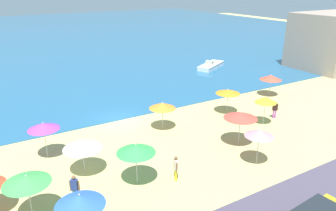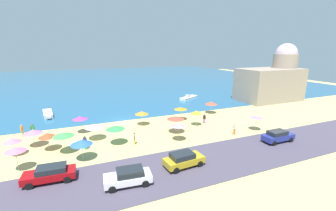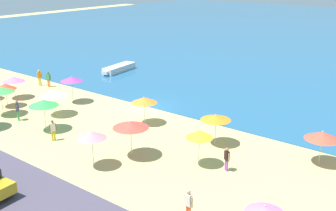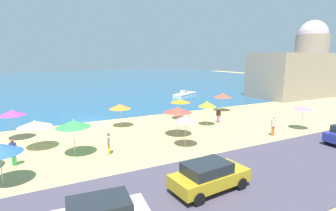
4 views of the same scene
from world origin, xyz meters
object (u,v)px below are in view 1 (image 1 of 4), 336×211
beach_umbrella_6 (259,133)px  bather_2 (75,188)px  beach_umbrella_10 (162,106)px  beach_umbrella_7 (228,92)px  beach_umbrella_14 (82,145)px  beach_umbrella_11 (136,149)px  beach_umbrella_9 (80,200)px  bather_3 (176,167)px  bather_5 (275,109)px  beach_umbrella_3 (271,77)px  skiff_nearshore (211,65)px  beach_umbrella_0 (241,115)px  beach_umbrella_15 (43,126)px  beach_umbrella_2 (266,100)px  beach_umbrella_13 (26,180)px

beach_umbrella_6 → bather_2: bearing=170.3°
beach_umbrella_10 → bather_2: bearing=-145.8°
beach_umbrella_7 → beach_umbrella_14: 14.92m
beach_umbrella_11 → beach_umbrella_9: bearing=-146.3°
beach_umbrella_9 → bather_3: beach_umbrella_9 is taller
beach_umbrella_10 → bather_5: size_ratio=1.47×
beach_umbrella_3 → skiff_nearshore: bearing=80.6°
beach_umbrella_7 → beach_umbrella_9: 18.57m
beach_umbrella_3 → beach_umbrella_11: bearing=-158.6°
beach_umbrella_0 → beach_umbrella_7: (3.41, 5.37, -0.26)m
beach_umbrella_6 → beach_umbrella_14: (-10.28, 4.79, -0.30)m
beach_umbrella_0 → bather_3: size_ratio=1.62×
beach_umbrella_10 → bather_5: bearing=-17.8°
beach_umbrella_0 → bather_2: size_ratio=1.49×
bather_5 → skiff_nearshore: size_ratio=0.28×
bather_2 → beach_umbrella_14: bearing=64.2°
beach_umbrella_15 → beach_umbrella_14: bearing=-64.1°
beach_umbrella_2 → beach_umbrella_6: (-5.29, -4.49, 0.04)m
beach_umbrella_14 → beach_umbrella_9: bearing=-107.9°
beach_umbrella_6 → beach_umbrella_2: bearing=40.3°
beach_umbrella_13 → beach_umbrella_7: bearing=18.7°
beach_umbrella_3 → beach_umbrella_6: size_ratio=0.92×
bather_5 → beach_umbrella_11: bearing=-169.1°
beach_umbrella_3 → beach_umbrella_14: 22.29m
beach_umbrella_14 → beach_umbrella_15: beach_umbrella_15 is taller
bather_2 → beach_umbrella_2: bearing=8.4°
bather_3 → beach_umbrella_3: bearing=26.3°
beach_umbrella_0 → beach_umbrella_3: size_ratio=1.12×
beach_umbrella_11 → beach_umbrella_7: bearing=26.4°
beach_umbrella_3 → beach_umbrella_11: size_ratio=0.90×
beach_umbrella_0 → bather_2: (-12.50, -0.74, -1.36)m
beach_umbrella_11 → beach_umbrella_15: bearing=123.4°
beach_umbrella_3 → bather_3: 19.19m
bather_3 → beach_umbrella_9: bearing=-163.7°
beach_umbrella_11 → skiff_nearshore: beach_umbrella_11 is taller
beach_umbrella_9 → beach_umbrella_15: bearing=88.9°
bather_5 → skiff_nearshore: (6.47, 17.55, -0.53)m
beach_umbrella_13 → beach_umbrella_0: bearing=3.1°
beach_umbrella_10 → beach_umbrella_14: 8.31m
beach_umbrella_6 → beach_umbrella_11: size_ratio=0.98×
beach_umbrella_0 → beach_umbrella_3: bearing=33.1°
beach_umbrella_0 → beach_umbrella_9: 13.38m
beach_umbrella_6 → beach_umbrella_9: beach_umbrella_6 is taller
beach_umbrella_2 → beach_umbrella_3: (6.18, 5.15, -0.19)m
beach_umbrella_11 → bather_5: 15.36m
beach_umbrella_9 → beach_umbrella_14: 5.81m
beach_umbrella_3 → skiff_nearshore: size_ratio=0.41×
beach_umbrella_7 → beach_umbrella_11: (-12.16, -6.05, 0.21)m
beach_umbrella_10 → bather_5: 10.33m
beach_umbrella_6 → beach_umbrella_3: bearing=40.0°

